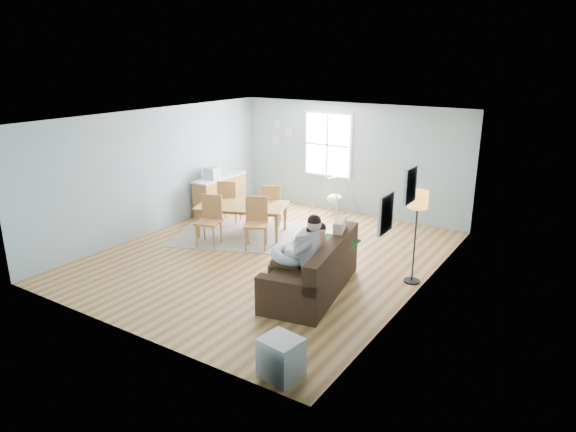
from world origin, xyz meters
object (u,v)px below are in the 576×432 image
Objects in this scene: sofa at (315,273)px; father at (300,253)px; toddler at (315,243)px; chair_nw at (229,199)px; storage_cube at (280,357)px; dining_table at (242,220)px; baby_swing at (335,198)px; chair_sw at (210,216)px; monitor at (212,173)px; chair_ne at (272,202)px; counter at (220,194)px; floor_lamp at (417,207)px; chair_se at (256,219)px.

sofa is 1.67× the size of father.
toddler is at bearing 121.94° from sofa.
father is at bearing -35.28° from chair_nw.
dining_table reaches higher than storage_cube.
baby_swing is at bearing 113.46° from sofa.
chair_nw is at bearing 144.72° from father.
father is at bearing -21.75° from chair_sw.
monitor is at bearing 150.77° from sofa.
toddler is 3.32m from chair_ne.
chair_ne is at bearing 54.61° from dining_table.
sofa is at bearing -30.57° from chair_nw.
chair_sw is at bearing 168.06° from toddler.
monitor is at bearing 157.47° from chair_nw.
baby_swing is (2.49, 1.64, -0.63)m from monitor.
chair_nw is at bearing -38.73° from counter.
floor_lamp is at bearing 44.97° from sofa.
father is at bearing -85.74° from toddler.
toddler is 0.87× the size of chair_se.
baby_swing is at bearing 112.99° from toddler.
chair_sw is 1.70m from chair_ne.
sofa is 4.05m from chair_nw.
dining_table is at bearing 147.91° from chair_se.
chair_ne is at bearing 76.36° from chair_sw.
counter is at bearing 123.37° from dining_table.
toddler reaches higher than storage_cube.
storage_cube is at bearing -39.14° from chair_sw.
counter is (-5.09, 4.96, 0.20)m from storage_cube.
dining_table is 1.84× the size of chair_sw.
storage_cube is at bearing -50.20° from chair_se.
floor_lamp is 5.09× the size of monitor.
counter is at bearing 141.27° from chair_nw.
chair_nw is 0.63× the size of counter.
monitor is (-4.15, 2.72, 0.28)m from father.
chair_se is (-2.88, 3.46, 0.35)m from storage_cube.
chair_se is (-2.04, 1.17, 0.28)m from sofa.
chair_nw is at bearing 151.03° from toddler.
counter is at bearing 172.40° from chair_ne.
chair_sw is (-4.19, -0.45, -0.76)m from floor_lamp.
counter reaches higher than dining_table.
dining_table is (-4.00, 0.37, -1.02)m from floor_lamp.
counter is at bearing 145.73° from chair_se.
floor_lamp is (1.33, 1.59, 0.58)m from father.
chair_nw is at bearing 170.21° from floor_lamp.
sofa is 3.19m from dining_table.
counter is 5.11× the size of monitor.
chair_ne reaches higher than counter.
toddler is 1.81m from floor_lamp.
chair_nw reaches higher than chair_sw.
chair_ne is at bearing -117.38° from baby_swing.
father is at bearing -69.17° from baby_swing.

